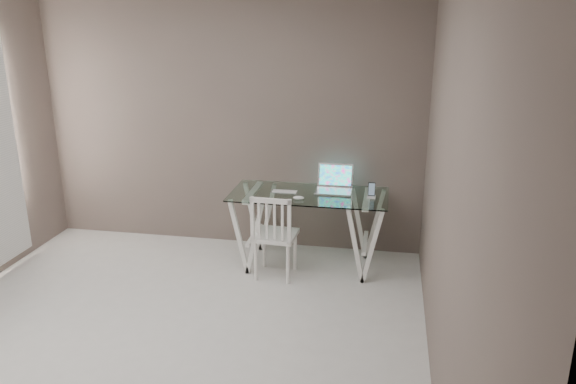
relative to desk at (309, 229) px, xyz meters
name	(u,v)px	position (x,y,z in m)	size (l,w,h in m)	color
room	(122,125)	(-0.97, -1.75, 1.33)	(4.50, 4.52, 2.71)	beige
desk	(309,229)	(0.00, 0.00, 0.00)	(1.50, 0.70, 0.75)	silver
chair	(274,233)	(-0.28, -0.34, 0.08)	(0.40, 0.40, 0.83)	white
laptop	(334,184)	(0.22, 0.16, 0.42)	(0.35, 0.32, 0.24)	#BAB9BE
keyboard	(284,192)	(-0.24, 0.01, 0.37)	(0.25, 0.11, 0.01)	silver
mouse	(299,198)	(-0.07, -0.19, 0.38)	(0.11, 0.06, 0.03)	silver
phone_dock	(371,194)	(0.59, -0.01, 0.40)	(0.08, 0.08, 0.15)	white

